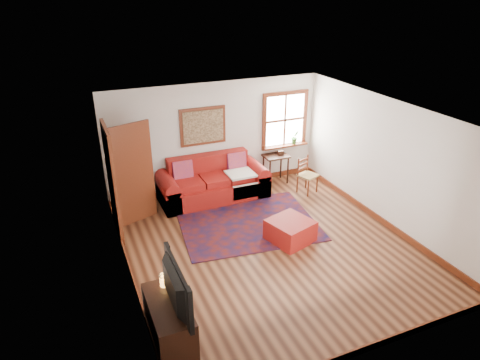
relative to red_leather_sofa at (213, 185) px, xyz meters
name	(u,v)px	position (x,y,z in m)	size (l,w,h in m)	color
ground	(268,246)	(0.26, -2.29, -0.31)	(5.50, 5.50, 0.00)	#3D1D10
room_envelope	(271,163)	(0.26, -2.27, 1.34)	(5.04, 5.54, 2.52)	silver
window	(286,126)	(2.04, 0.42, 1.00)	(1.18, 0.20, 1.38)	white
doorway	(125,176)	(-1.95, -0.50, 0.76)	(0.89, 1.08, 2.14)	black
framed_artwork	(203,126)	(-0.04, 0.43, 1.24)	(1.05, 0.07, 0.85)	maroon
persian_rug	(248,223)	(0.24, -1.38, -0.30)	(2.67, 2.13, 0.02)	#53120B
red_leather_sofa	(213,185)	(0.00, 0.00, 0.00)	(2.39, 0.99, 0.94)	maroon
red_ottoman	(290,231)	(0.72, -2.26, -0.10)	(0.72, 0.72, 0.41)	maroon
side_table	(276,160)	(1.66, 0.17, 0.26)	(0.58, 0.44, 0.70)	black
ladder_back_chair	(306,174)	(2.07, -0.57, 0.14)	(0.50, 0.49, 0.84)	tan
media_cabinet	(169,321)	(-1.98, -3.79, -0.01)	(0.49, 1.10, 0.60)	black
television	(169,288)	(-1.96, -3.89, 0.62)	(1.12, 0.15, 0.65)	black
candle_hurricane	(164,281)	(-1.93, -3.41, 0.38)	(0.12, 0.12, 0.18)	silver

